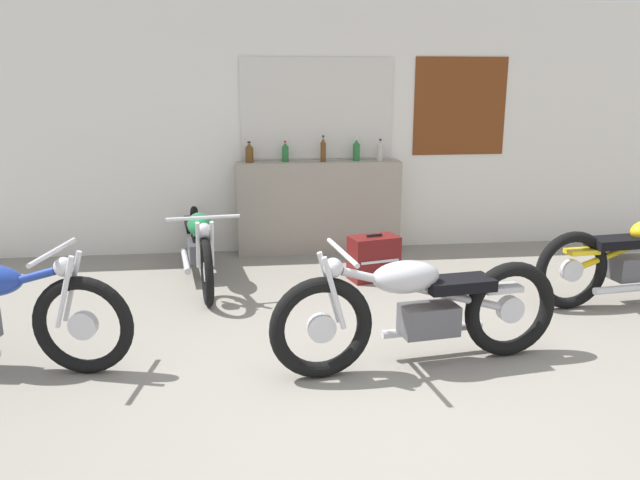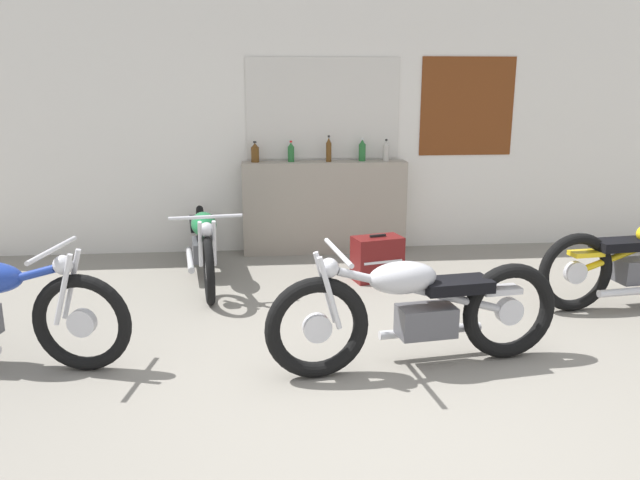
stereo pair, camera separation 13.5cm
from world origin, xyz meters
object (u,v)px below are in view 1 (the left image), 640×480
Objects in this scene: motorcycle_green at (200,242)px; bottle_rightmost at (380,151)px; bottle_leftmost at (249,153)px; bottle_center at (323,150)px; bottle_left_center at (285,153)px; motorcycle_silver at (420,309)px; bottle_right_center at (356,151)px; hard_case_darkred at (374,258)px.

bottle_rightmost is at bearing 24.78° from motorcycle_green.
motorcycle_green is at bearing -118.51° from bottle_leftmost.
bottle_center is 1.19× the size of bottle_rightmost.
bottle_center reaches higher than bottle_left_center.
bottle_left_center is 3.23m from motorcycle_silver.
bottle_right_center is (1.20, -0.00, 0.01)m from bottle_leftmost.
bottle_rightmost is at bearing -6.88° from bottle_right_center.
motorcycle_silver is at bearing -92.71° from hard_case_darkred.
bottle_left_center is 0.95× the size of bottle_rightmost.
bottle_leftmost is 0.94× the size of bottle_rightmost.
bottle_right_center is 1.46m from hard_case_darkred.
bottle_center is (0.42, -0.04, 0.03)m from bottle_left_center.
bottle_center is 0.65m from bottle_rightmost.
hard_case_darkred is (0.37, -1.08, -0.95)m from bottle_center.
bottle_left_center is 0.80× the size of bottle_center.
motorcycle_green is at bearing -133.83° from bottle_left_center.
bottle_left_center is at bearing 125.00° from hard_case_darkred.
bottle_right_center is at bearing -0.40° from bottle_left_center.
bottle_left_center is at bearing 46.17° from motorcycle_green.
bottle_center is 1.49m from hard_case_darkred.
bottle_left_center reaches higher than motorcycle_silver.
bottle_left_center is at bearing 179.60° from bottle_right_center.
bottle_leftmost reaches higher than hard_case_darkred.
bottle_leftmost is 0.88× the size of bottle_right_center.
bottle_leftmost is at bearing 136.61° from hard_case_darkred.
bottle_leftmost is 0.40m from bottle_left_center.
bottle_rightmost reaches higher than motorcycle_green.
motorcycle_silver is 2.66m from motorcycle_green.
motorcycle_silver is (-0.11, -3.06, -0.74)m from bottle_right_center.
bottle_rightmost is 3.14m from motorcycle_silver.
motorcycle_green is (-1.98, -0.91, -0.76)m from bottle_rightmost.
motorcycle_green reaches higher than hard_case_darkred.
bottle_left_center is 0.80m from bottle_right_center.
bottle_rightmost reaches higher than bottle_left_center.
bottle_leftmost is 1.20m from bottle_right_center.
hard_case_darkred is at bearing -71.23° from bottle_center.
bottle_left_center is at bearing 102.75° from motorcycle_silver.
bottle_right_center is 0.27m from bottle_rightmost.
hard_case_darkred is (1.70, -0.17, -0.17)m from motorcycle_green.
bottle_center reaches higher than bottle_leftmost.
bottle_center is 0.56× the size of hard_case_darkred.
bottle_right_center is at bearing 28.90° from motorcycle_green.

